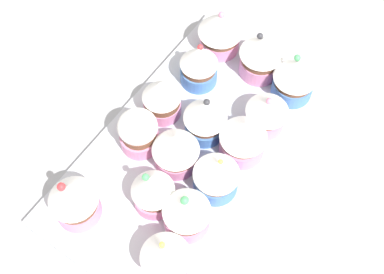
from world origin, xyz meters
TOP-DOWN VIEW (x-y plane):
  - ground_plane at (0.00, 0.00)cm, footprint 180.00×180.00cm
  - baking_tray at (0.00, 0.00)cm, footprint 42.31×23.36cm
  - cupcake_0 at (-15.11, -6.78)cm, footprint 6.01×6.01cm
  - cupcake_1 at (-9.18, -5.60)cm, footprint 5.98×5.98cm
  - cupcake_2 at (-2.95, -5.78)cm, footprint 6.00×6.00cm
  - cupcake_3 at (3.45, -5.73)cm, footprint 6.30×6.30cm
  - cupcake_4 at (8.78, -6.18)cm, footprint 5.87×5.87cm
  - cupcake_5 at (15.56, -6.58)cm, footprint 6.16×6.16cm
  - cupcake_6 at (-9.24, -0.55)cm, footprint 5.50×5.50cm
  - cupcake_7 at (-2.97, 0.50)cm, footprint 6.23×6.23cm
  - cupcake_8 at (3.07, -0.23)cm, footprint 5.87×5.87cm
  - cupcake_9 at (16.14, -0.74)cm, footprint 6.30×6.30cm
  - cupcake_10 at (-15.84, 6.53)cm, footprint 6.17×6.17cm
  - cupcake_11 at (-3.55, 6.13)cm, footprint 5.29×5.29cm
  - cupcake_12 at (2.41, 6.70)cm, footprint 5.34×5.34cm
  - cupcake_13 at (9.80, 5.62)cm, footprint 5.42×5.42cm
  - cupcake_14 at (16.50, 6.45)cm, footprint 6.56×6.56cm

SIDE VIEW (x-z plane):
  - ground_plane at x=0.00cm, z-range -3.00..0.00cm
  - baking_tray at x=0.00cm, z-range 0.00..1.20cm
  - cupcake_11 at x=-3.55cm, z-range 1.19..7.91cm
  - cupcake_4 at x=8.78cm, z-range 1.24..7.97cm
  - cupcake_2 at x=-2.95cm, z-range 1.15..8.32cm
  - cupcake_12 at x=2.41cm, z-range 1.25..8.43cm
  - cupcake_7 at x=-2.97cm, z-range 1.34..8.41cm
  - cupcake_13 at x=9.80cm, z-range 1.10..8.69cm
  - cupcake_0 at x=-15.11cm, z-range 1.30..8.58cm
  - cupcake_3 at x=3.45cm, z-range 1.27..8.70cm
  - cupcake_1 at x=-9.18cm, z-range 1.10..8.99cm
  - cupcake_5 at x=15.56cm, z-range 1.17..8.98cm
  - cupcake_8 at x=3.07cm, z-range 1.22..8.95cm
  - cupcake_9 at x=16.14cm, z-range 1.20..9.00cm
  - cupcake_14 at x=16.50cm, z-range 1.25..9.03cm
  - cupcake_6 at x=-9.24cm, z-range 1.18..9.13cm
  - cupcake_10 at x=-15.84cm, z-range 1.17..9.59cm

